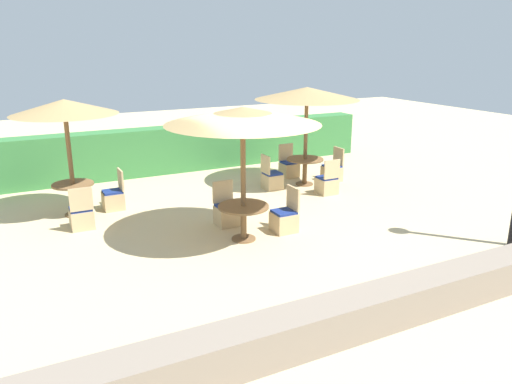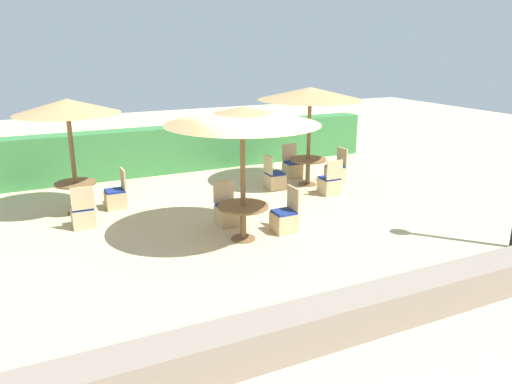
{
  "view_description": "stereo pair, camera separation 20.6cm",
  "coord_description": "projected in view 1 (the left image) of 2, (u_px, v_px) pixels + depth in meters",
  "views": [
    {
      "loc": [
        -4.3,
        -7.84,
        3.76
      ],
      "look_at": [
        0.0,
        0.6,
        0.9
      ],
      "focal_mm": 35.0,
      "sensor_mm": 36.0,
      "label": 1
    },
    {
      "loc": [
        -4.11,
        -7.93,
        3.76
      ],
      "look_at": [
        0.0,
        0.6,
        0.9
      ],
      "focal_mm": 35.0,
      "sensor_mm": 36.0,
      "label": 2
    }
  ],
  "objects": [
    {
      "name": "patio_chair_center_east",
      "position": [
        285.0,
        219.0,
        10.25
      ],
      "size": [
        0.46,
        0.46,
        0.93
      ],
      "rotation": [
        0.0,
        0.0,
        1.57
      ],
      "color": "tan",
      "rests_on": "ground_plane"
    },
    {
      "name": "round_table_back_right",
      "position": [
        305.0,
        165.0,
        13.54
      ],
      "size": [
        1.0,
        1.0,
        0.73
      ],
      "color": "brown",
      "rests_on": "ground_plane"
    },
    {
      "name": "hedge_row",
      "position": [
        169.0,
        150.0,
        14.87
      ],
      "size": [
        13.0,
        0.7,
        1.35
      ],
      "primitive_type": "cube",
      "color": "#387A3D",
      "rests_on": "ground_plane"
    },
    {
      "name": "patio_chair_back_right_south",
      "position": [
        327.0,
        184.0,
        12.8
      ],
      "size": [
        0.46,
        0.46,
        0.93
      ],
      "color": "tan",
      "rests_on": "ground_plane"
    },
    {
      "name": "patio_chair_back_left_east",
      "position": [
        114.0,
        198.0,
        11.62
      ],
      "size": [
        0.46,
        0.46,
        0.93
      ],
      "rotation": [
        0.0,
        0.0,
        1.57
      ],
      "color": "tan",
      "rests_on": "ground_plane"
    },
    {
      "name": "patio_chair_back_left_south",
      "position": [
        82.0,
        216.0,
        10.41
      ],
      "size": [
        0.46,
        0.46,
        0.93
      ],
      "color": "tan",
      "rests_on": "ground_plane"
    },
    {
      "name": "round_table_center",
      "position": [
        243.0,
        213.0,
        9.74
      ],
      "size": [
        1.0,
        1.0,
        0.71
      ],
      "color": "brown",
      "rests_on": "ground_plane"
    },
    {
      "name": "patio_chair_center_north",
      "position": [
        227.0,
        213.0,
        10.62
      ],
      "size": [
        0.46,
        0.46,
        0.93
      ],
      "rotation": [
        0.0,
        0.0,
        3.14
      ],
      "color": "tan",
      "rests_on": "ground_plane"
    },
    {
      "name": "patio_chair_back_right_north",
      "position": [
        289.0,
        168.0,
        14.44
      ],
      "size": [
        0.46,
        0.46,
        0.93
      ],
      "rotation": [
        0.0,
        0.0,
        3.14
      ],
      "color": "tan",
      "rests_on": "ground_plane"
    },
    {
      "name": "patio_chair_back_right_east",
      "position": [
        332.0,
        172.0,
        14.01
      ],
      "size": [
        0.46,
        0.46,
        0.93
      ],
      "rotation": [
        0.0,
        0.0,
        1.57
      ],
      "color": "tan",
      "rests_on": "ground_plane"
    },
    {
      "name": "parasol_center",
      "position": [
        243.0,
        116.0,
        9.19
      ],
      "size": [
        2.93,
        2.93,
        2.62
      ],
      "color": "brown",
      "rests_on": "ground_plane"
    },
    {
      "name": "parasol_back_left",
      "position": [
        64.0,
        108.0,
        10.6
      ],
      "size": [
        2.25,
        2.25,
        2.6
      ],
      "color": "brown",
      "rests_on": "ground_plane"
    },
    {
      "name": "round_table_back_left",
      "position": [
        74.0,
        192.0,
        11.14
      ],
      "size": [
        0.91,
        0.91,
        0.74
      ],
      "color": "brown",
      "rests_on": "ground_plane"
    },
    {
      "name": "ground_plane",
      "position": [
        270.0,
        244.0,
        9.65
      ],
      "size": [
        40.0,
        40.0,
        0.0
      ],
      "primitive_type": "plane",
      "color": "#D1BA8C"
    },
    {
      "name": "parasol_back_right",
      "position": [
        307.0,
        94.0,
        12.99
      ],
      "size": [
        2.75,
        2.75,
        2.63
      ],
      "color": "brown",
      "rests_on": "ground_plane"
    },
    {
      "name": "stone_border",
      "position": [
        381.0,
        307.0,
        6.84
      ],
      "size": [
        10.0,
        0.56,
        0.54
      ],
      "primitive_type": "cube",
      "color": "gray",
      "rests_on": "ground_plane"
    },
    {
      "name": "patio_chair_back_right_west",
      "position": [
        272.0,
        179.0,
        13.22
      ],
      "size": [
        0.46,
        0.46,
        0.93
      ],
      "rotation": [
        0.0,
        0.0,
        -1.57
      ],
      "color": "tan",
      "rests_on": "ground_plane"
    }
  ]
}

